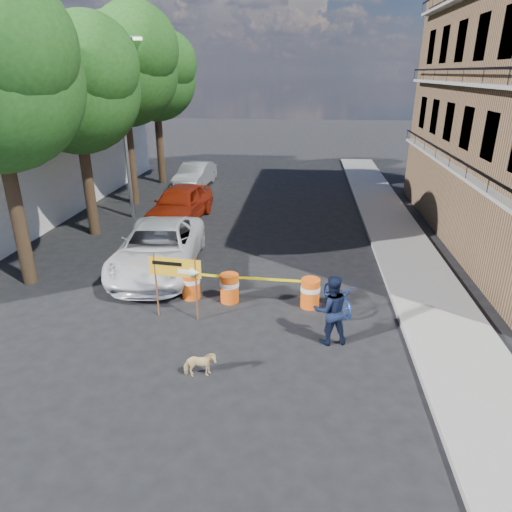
% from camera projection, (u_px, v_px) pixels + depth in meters
% --- Properties ---
extents(ground, '(120.00, 120.00, 0.00)m').
position_uv_depth(ground, '(220.00, 323.00, 12.78)').
color(ground, black).
rests_on(ground, ground).
extents(sidewalk_east, '(2.40, 40.00, 0.15)m').
position_uv_depth(sidewalk_east, '(405.00, 252.00, 17.67)').
color(sidewalk_east, gray).
rests_on(sidewalk_east, ground).
extents(tree_mid_a, '(5.25, 5.00, 8.68)m').
position_uv_depth(tree_mid_a, '(76.00, 87.00, 17.65)').
color(tree_mid_a, '#332316').
rests_on(tree_mid_a, ground).
extents(tree_mid_b, '(5.67, 5.40, 9.62)m').
position_uv_depth(tree_mid_b, '(123.00, 68.00, 21.99)').
color(tree_mid_b, '#332316').
rests_on(tree_mid_b, ground).
extents(tree_far, '(5.04, 4.80, 8.84)m').
position_uv_depth(tree_far, '(156.00, 78.00, 26.79)').
color(tree_far, '#332316').
rests_on(tree_far, ground).
extents(streetlamp, '(1.25, 0.18, 8.00)m').
position_uv_depth(streetlamp, '(125.00, 124.00, 20.49)').
color(streetlamp, gray).
rests_on(streetlamp, ground).
extents(barrel_far_left, '(0.58, 0.58, 0.90)m').
position_uv_depth(barrel_far_left, '(134.00, 280.00, 14.32)').
color(barrel_far_left, '#E6500D').
rests_on(barrel_far_left, ground).
extents(barrel_mid_left, '(0.58, 0.58, 0.90)m').
position_uv_depth(barrel_mid_left, '(191.00, 284.00, 14.08)').
color(barrel_mid_left, '#E6500D').
rests_on(barrel_mid_left, ground).
extents(barrel_mid_right, '(0.58, 0.58, 0.90)m').
position_uv_depth(barrel_mid_right, '(230.00, 287.00, 13.84)').
color(barrel_mid_right, '#E6500D').
rests_on(barrel_mid_right, ground).
extents(barrel_far_right, '(0.58, 0.58, 0.90)m').
position_uv_depth(barrel_far_right, '(310.00, 292.00, 13.53)').
color(barrel_far_right, '#E6500D').
rests_on(barrel_far_right, ground).
extents(detour_sign, '(1.51, 0.33, 1.94)m').
position_uv_depth(detour_sign, '(182.00, 273.00, 12.52)').
color(detour_sign, '#592D19').
rests_on(detour_sign, ground).
extents(pedestrian, '(1.04, 0.89, 1.88)m').
position_uv_depth(pedestrian, '(331.00, 310.00, 11.58)').
color(pedestrian, black).
rests_on(pedestrian, ground).
extents(bicycle, '(0.90, 1.06, 1.71)m').
position_uv_depth(bicycle, '(339.00, 283.00, 13.24)').
color(bicycle, '#163BB8').
rests_on(bicycle, ground).
extents(dog, '(0.81, 0.51, 0.63)m').
position_uv_depth(dog, '(200.00, 365.00, 10.45)').
color(dog, '#E7CB84').
rests_on(dog, ground).
extents(suv_white, '(3.30, 6.12, 1.63)m').
position_uv_depth(suv_white, '(159.00, 248.00, 15.98)').
color(suv_white, white).
rests_on(suv_white, ground).
extents(sedan_red, '(2.51, 5.15, 1.69)m').
position_uv_depth(sedan_red, '(180.00, 204.00, 21.27)').
color(sedan_red, '#9C230D').
rests_on(sedan_red, ground).
extents(sedan_silver, '(1.92, 4.58, 1.47)m').
position_uv_depth(sedan_silver, '(195.00, 175.00, 27.66)').
color(sedan_silver, '#A0A2A7').
rests_on(sedan_silver, ground).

